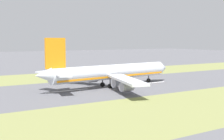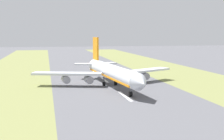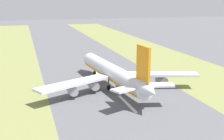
% 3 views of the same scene
% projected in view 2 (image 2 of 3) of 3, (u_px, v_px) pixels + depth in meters
% --- Properties ---
extents(ground_plane, '(800.00, 800.00, 0.00)m').
position_uv_depth(ground_plane, '(114.00, 87.00, 128.33)').
color(ground_plane, '#56565B').
extents(grass_median_west, '(40.00, 600.00, 0.01)m').
position_uv_depth(grass_median_west, '(213.00, 84.00, 137.54)').
color(grass_median_west, olive).
rests_on(grass_median_west, ground).
extents(centreline_dash_near, '(1.20, 18.00, 0.01)m').
position_uv_depth(centreline_dash_near, '(92.00, 70.00, 187.96)').
color(centreline_dash_near, silver).
rests_on(centreline_dash_near, ground).
extents(centreline_dash_mid, '(1.20, 18.00, 0.01)m').
position_uv_depth(centreline_dash_mid, '(104.00, 80.00, 149.09)').
color(centreline_dash_mid, silver).
rests_on(centreline_dash_mid, ground).
extents(centreline_dash_far, '(1.20, 18.00, 0.01)m').
position_uv_depth(centreline_dash_far, '(125.00, 96.00, 110.22)').
color(centreline_dash_far, silver).
rests_on(centreline_dash_far, ground).
extents(airplane_main_jet, '(63.79, 67.21, 20.20)m').
position_uv_depth(airplane_main_jet, '(111.00, 72.00, 130.66)').
color(airplane_main_jet, silver).
rests_on(airplane_main_jet, ground).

